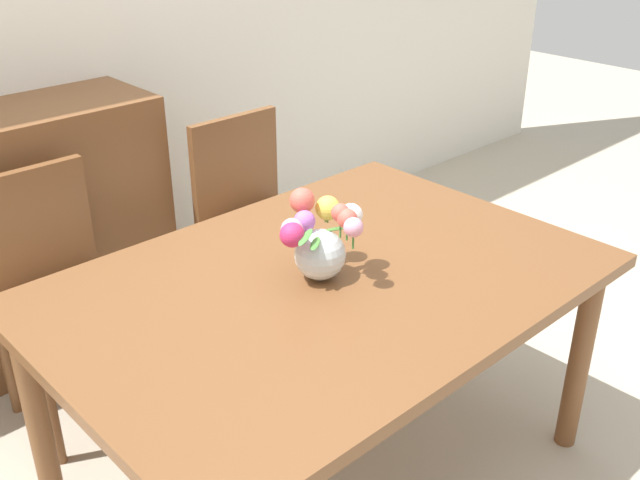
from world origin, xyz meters
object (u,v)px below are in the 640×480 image
Objects in this scene: flower_vase at (320,238)px; chair_right at (253,210)px; chair_left at (53,281)px; dining_table at (323,301)px.

chair_right is at bearing 63.52° from flower_vase.
chair_left and chair_right have the same top height.
chair_left is 1.00× the size of chair_right.
chair_left is 0.87m from chair_right.
chair_right is 1.04m from flower_vase.
flower_vase is at bearing 116.54° from chair_left.
dining_table is 0.20m from flower_vase.
dining_table is at bearing -92.12° from flower_vase.
chair_left is 1.04m from flower_vase.
flower_vase is (0.00, 0.02, 0.20)m from dining_table.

